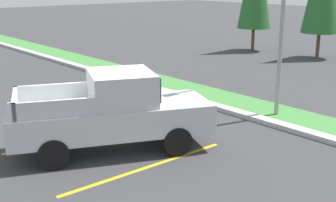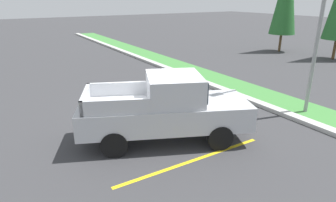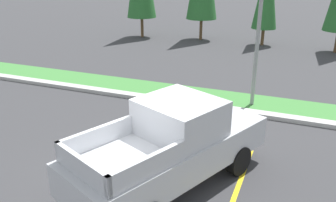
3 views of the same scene
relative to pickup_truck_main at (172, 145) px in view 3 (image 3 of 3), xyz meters
name	(u,v)px [view 3 (image 3 of 3)]	position (x,y,z in m)	size (l,w,h in m)	color
ground_plane	(140,178)	(-0.83, -0.08, -1.04)	(120.00, 120.00, 0.00)	#38383A
parking_line_near	(115,171)	(-1.57, -0.05, -1.04)	(0.12, 4.80, 0.01)	yellow
parking_line_far	(234,198)	(1.53, -0.05, -1.04)	(0.12, 4.80, 0.01)	yellow
curb_strip	(199,105)	(-0.83, 4.92, -0.97)	(56.00, 0.40, 0.15)	#B2B2AD
grass_median	(207,97)	(-0.83, 6.02, -1.01)	(56.00, 1.80, 0.06)	#42843D
pickup_truck_main	(172,145)	(0.00, 0.00, 0.00)	(3.83, 5.53, 2.10)	black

